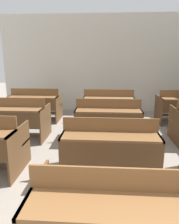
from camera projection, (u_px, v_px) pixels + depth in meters
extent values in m
cube|color=beige|center=(107.00, 64.00, 6.89)|extent=(6.68, 0.06, 3.00)
cube|color=#53361E|center=(37.00, 220.00, 1.84)|extent=(0.03, 0.83, 0.70)
cube|color=brown|center=(116.00, 207.00, 1.49)|extent=(1.31, 0.37, 0.03)
cube|color=brown|center=(115.00, 179.00, 1.63)|extent=(1.31, 0.02, 0.19)
cube|color=brown|center=(112.00, 201.00, 2.02)|extent=(1.31, 0.34, 0.03)
cube|color=#53361E|center=(112.00, 223.00, 2.08)|extent=(1.25, 0.04, 0.04)
cube|color=brown|center=(20.00, 150.00, 3.23)|extent=(0.03, 0.83, 0.70)
cube|color=#54371E|center=(66.00, 152.00, 3.19)|extent=(0.03, 0.83, 0.70)
cube|color=#54371E|center=(155.00, 154.00, 3.10)|extent=(0.03, 0.83, 0.70)
cube|color=brown|center=(110.00, 137.00, 2.84)|extent=(1.31, 0.37, 0.03)
cube|color=#54371E|center=(110.00, 154.00, 2.71)|extent=(1.25, 0.02, 0.31)
cube|color=brown|center=(110.00, 125.00, 2.98)|extent=(1.31, 0.02, 0.19)
cube|color=brown|center=(109.00, 144.00, 3.37)|extent=(1.31, 0.34, 0.03)
cube|color=#54371E|center=(109.00, 159.00, 3.43)|extent=(1.25, 0.04, 0.04)
cube|color=brown|center=(46.00, 123.00, 4.62)|extent=(0.03, 0.83, 0.70)
cube|color=brown|center=(10.00, 109.00, 4.36)|extent=(1.31, 0.37, 0.03)
cube|color=brown|center=(7.00, 120.00, 4.24)|extent=(1.25, 0.02, 0.31)
cube|color=brown|center=(13.00, 102.00, 4.50)|extent=(1.31, 0.02, 0.19)
cube|color=brown|center=(20.00, 117.00, 4.89)|extent=(1.31, 0.34, 0.03)
cube|color=brown|center=(21.00, 128.00, 4.95)|extent=(1.25, 0.04, 0.04)
cube|color=brown|center=(77.00, 123.00, 4.58)|extent=(0.03, 0.83, 0.70)
cube|color=brown|center=(139.00, 124.00, 4.50)|extent=(0.03, 0.83, 0.70)
cube|color=brown|center=(108.00, 111.00, 4.24)|extent=(1.31, 0.37, 0.03)
cube|color=brown|center=(108.00, 122.00, 4.11)|extent=(1.25, 0.02, 0.31)
cube|color=brown|center=(108.00, 103.00, 4.38)|extent=(1.31, 0.02, 0.19)
cube|color=brown|center=(108.00, 119.00, 4.77)|extent=(1.31, 0.34, 0.03)
cube|color=brown|center=(108.00, 130.00, 4.83)|extent=(1.25, 0.04, 0.04)
cube|color=#52351C|center=(175.00, 125.00, 4.43)|extent=(0.03, 0.83, 0.70)
cube|color=brown|center=(14.00, 107.00, 6.09)|extent=(0.03, 0.83, 0.70)
cube|color=brown|center=(59.00, 108.00, 6.01)|extent=(0.03, 0.83, 0.70)
cube|color=brown|center=(33.00, 97.00, 5.75)|extent=(1.31, 0.37, 0.03)
cube|color=brown|center=(31.00, 105.00, 5.62)|extent=(1.25, 0.02, 0.31)
cube|color=brown|center=(35.00, 92.00, 5.89)|extent=(1.31, 0.02, 0.19)
cube|color=brown|center=(39.00, 104.00, 6.28)|extent=(1.31, 0.34, 0.03)
cube|color=brown|center=(39.00, 113.00, 6.33)|extent=(1.25, 0.04, 0.04)
cube|color=brown|center=(85.00, 109.00, 5.92)|extent=(0.03, 0.83, 0.70)
cube|color=brown|center=(132.00, 109.00, 5.83)|extent=(0.03, 0.83, 0.70)
cube|color=brown|center=(109.00, 98.00, 5.57)|extent=(1.31, 0.37, 0.03)
cube|color=brown|center=(109.00, 106.00, 5.45)|extent=(1.25, 0.02, 0.31)
cube|color=brown|center=(109.00, 93.00, 5.71)|extent=(1.31, 0.02, 0.19)
cube|color=brown|center=(108.00, 106.00, 6.10)|extent=(1.31, 0.34, 0.03)
cube|color=brown|center=(108.00, 114.00, 6.16)|extent=(1.25, 0.04, 0.04)
cube|color=brown|center=(158.00, 109.00, 5.81)|extent=(0.03, 0.83, 0.70)
cube|color=brown|center=(179.00, 115.00, 6.06)|extent=(1.25, 0.04, 0.04)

